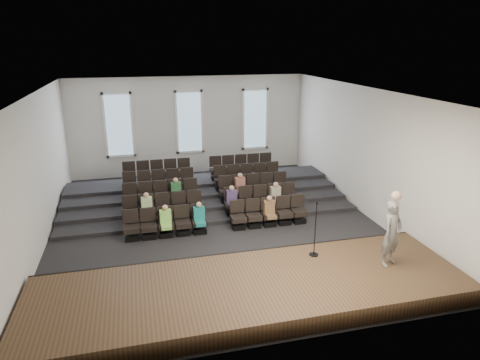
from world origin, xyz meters
name	(u,v)px	position (x,y,z in m)	size (l,w,h in m)	color
ground	(216,224)	(0.00, 0.00, 0.00)	(14.00, 14.00, 0.00)	black
ceiling	(214,91)	(0.00, 0.00, 5.01)	(12.00, 14.00, 0.02)	white
wall_back	(189,126)	(0.00, 7.02, 2.50)	(12.00, 0.04, 5.00)	silver
wall_front	(277,247)	(0.00, -7.02, 2.50)	(12.00, 0.04, 5.00)	silver
wall_left	(37,173)	(-6.02, 0.00, 2.50)	(0.04, 14.00, 5.00)	silver
wall_right	(364,151)	(6.02, 0.00, 2.50)	(0.04, 14.00, 5.00)	silver
stage	(252,290)	(0.00, -5.10, 0.25)	(11.80, 3.60, 0.50)	#48311F
stage_lip	(237,259)	(0.00, -3.33, 0.25)	(11.80, 0.06, 0.52)	black
risers	(203,192)	(0.00, 3.17, 0.20)	(11.80, 4.80, 0.60)	black
seating_rows	(209,194)	(0.00, 1.54, 0.68)	(6.80, 4.70, 1.67)	black
windows	(189,122)	(0.00, 6.95, 2.70)	(8.44, 0.10, 3.24)	white
audience	(214,201)	(0.00, 0.32, 0.81)	(5.45, 2.64, 1.10)	#8DDA57
speaker	(392,233)	(4.12, -5.08, 1.47)	(0.71, 0.46, 1.94)	slate
mic_stand	(315,240)	(2.23, -4.07, 1.01)	(0.29, 0.29, 1.72)	black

